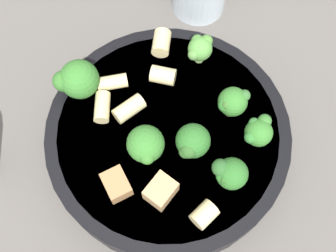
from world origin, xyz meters
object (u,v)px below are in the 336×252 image
object	(u,v)px
rigatoni_4	(163,75)
broccoli_floret_5	(77,80)
broccoli_floret_4	(200,48)
rigatoni_2	(112,82)
broccoli_floret_1	(258,132)
pasta_bowl	(168,137)
rigatoni_5	(204,215)
rigatoni_3	(161,43)
broccoli_floret_3	(232,102)
broccoli_floret_6	(230,174)
rigatoni_0	(131,106)
chicken_chunk_0	(161,191)
chicken_chunk_1	(116,184)
broccoli_floret_0	(146,145)
rigatoni_1	(102,107)
broccoli_floret_2	(192,142)

from	to	relation	value
rigatoni_4	broccoli_floret_5	bearing A→B (deg)	126.43
broccoli_floret_4	rigatoni_2	size ratio (longest dim) A/B	1.09
broccoli_floret_1	rigatoni_2	xyz separation A→B (m)	(-0.01, 0.14, -0.01)
pasta_bowl	rigatoni_5	xyz separation A→B (m)	(-0.06, -0.06, 0.03)
broccoli_floret_5	rigatoni_3	size ratio (longest dim) A/B	1.63
broccoli_floret_3	broccoli_floret_6	size ratio (longest dim) A/B	0.93
pasta_bowl	rigatoni_0	size ratio (longest dim) A/B	7.83
rigatoni_3	rigatoni_4	bearing A→B (deg)	-150.17
rigatoni_4	chicken_chunk_0	xyz separation A→B (m)	(-0.10, -0.05, 0.00)
pasta_bowl	chicken_chunk_1	world-z (taller)	chicken_chunk_1
broccoli_floret_4	broccoli_floret_5	size ratio (longest dim) A/B	0.77
broccoli_floret_6	chicken_chunk_0	distance (m)	0.06
broccoli_floret_1	broccoli_floret_6	bearing A→B (deg)	171.85
rigatoni_5	chicken_chunk_0	bearing A→B (deg)	88.66
rigatoni_2	chicken_chunk_0	xyz separation A→B (m)	(-0.07, -0.09, 0.00)
rigatoni_2	rigatoni_5	bearing A→B (deg)	-119.50
broccoli_floret_6	rigatoni_3	distance (m)	0.15
rigatoni_2	chicken_chunk_1	distance (m)	0.10
pasta_bowl	chicken_chunk_0	size ratio (longest dim) A/B	9.07
broccoli_floret_4	rigatoni_3	xyz separation A→B (m)	(-0.01, 0.04, -0.01)
pasta_bowl	broccoli_floret_0	distance (m)	0.05
rigatoni_5	rigatoni_0	bearing A→B (deg)	59.79
rigatoni_4	broccoli_floret_3	bearing A→B (deg)	-92.20
rigatoni_5	broccoli_floret_4	bearing A→B (deg)	27.02
broccoli_floret_0	rigatoni_2	size ratio (longest dim) A/B	1.35
broccoli_floret_3	rigatoni_4	xyz separation A→B (m)	(0.00, 0.07, -0.01)
rigatoni_2	rigatoni_1	bearing A→B (deg)	-170.06
pasta_bowl	broccoli_floret_5	size ratio (longest dim) A/B	5.71
broccoli_floret_0	broccoli_floret_4	size ratio (longest dim) A/B	1.25
broccoli_floret_2	broccoli_floret_3	bearing A→B (deg)	-16.76
broccoli_floret_6	rigatoni_2	bearing A→B (deg)	74.61
broccoli_floret_0	broccoli_floret_5	world-z (taller)	broccoli_floret_5
rigatoni_4	rigatoni_1	bearing A→B (deg)	147.53
rigatoni_2	rigatoni_0	bearing A→B (deg)	-116.76
broccoli_floret_0	rigatoni_5	size ratio (longest dim) A/B	1.88
broccoli_floret_1	broccoli_floret_0	bearing A→B (deg)	124.69
rigatoni_1	rigatoni_3	world-z (taller)	rigatoni_3
broccoli_floret_3	rigatoni_4	world-z (taller)	broccoli_floret_3
rigatoni_0	rigatoni_3	size ratio (longest dim) A/B	1.19
rigatoni_5	chicken_chunk_1	bearing A→B (deg)	97.96
broccoli_floret_2	rigatoni_4	distance (m)	0.08
broccoli_floret_2	broccoli_floret_3	distance (m)	0.05
rigatoni_1	broccoli_floret_3	bearing A→B (deg)	-63.83
pasta_bowl	rigatoni_3	world-z (taller)	rigatoni_3
pasta_bowl	broccoli_floret_2	distance (m)	0.05
rigatoni_0	rigatoni_3	world-z (taller)	rigatoni_3
broccoli_floret_1	broccoli_floret_5	xyz separation A→B (m)	(-0.03, 0.17, 0.00)
broccoli_floret_6	rigatoni_2	distance (m)	0.14
rigatoni_3	rigatoni_4	xyz separation A→B (m)	(-0.03, -0.02, -0.00)
pasta_bowl	rigatoni_4	size ratio (longest dim) A/B	9.74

